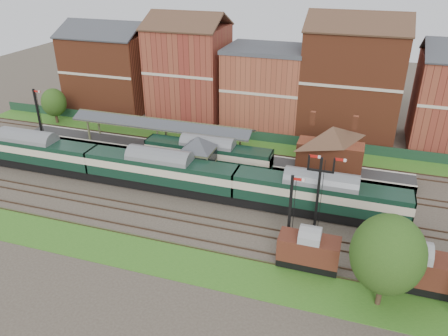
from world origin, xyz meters
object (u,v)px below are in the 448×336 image
(semaphore_bracket, at_px, (319,189))
(dmu_train, at_px, (160,170))
(signal_box, at_px, (198,158))
(platform_railcar, at_px, (208,154))
(goods_van_a, at_px, (309,250))

(semaphore_bracket, height_order, dmu_train, semaphore_bracket)
(semaphore_bracket, bearing_deg, signal_box, 159.08)
(platform_railcar, bearing_deg, semaphore_bracket, -30.93)
(signal_box, distance_m, platform_railcar, 3.38)
(semaphore_bracket, bearing_deg, goods_van_a, -88.49)
(dmu_train, xyz_separation_m, goods_van_a, (18.77, -9.00, -0.62))
(signal_box, distance_m, goods_van_a, 19.57)
(signal_box, bearing_deg, platform_railcar, 89.64)
(semaphore_bracket, relative_size, dmu_train, 0.15)
(dmu_train, height_order, goods_van_a, dmu_train)
(dmu_train, relative_size, goods_van_a, 10.34)
(dmu_train, bearing_deg, semaphore_bracket, -7.66)
(platform_railcar, xyz_separation_m, goods_van_a, (15.19, -15.50, -0.39))
(semaphore_bracket, bearing_deg, platform_railcar, 149.07)
(signal_box, relative_size, platform_railcar, 0.36)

